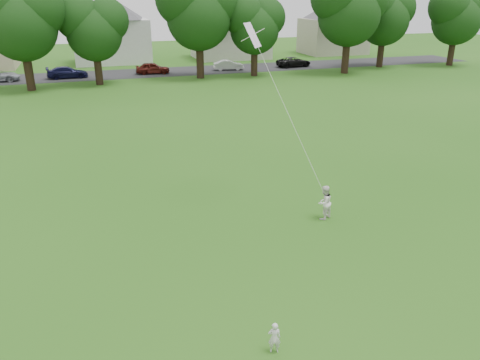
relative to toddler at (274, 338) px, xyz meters
name	(u,v)px	position (x,y,z in m)	size (l,w,h in m)	color
ground	(233,271)	(0.13, 3.85, -0.44)	(160.00, 160.00, 0.00)	#245613
street	(120,74)	(0.13, 45.85, -0.43)	(90.00, 7.00, 0.01)	#2D2D30
toddler	(274,338)	(0.00, 0.00, 0.00)	(0.32, 0.21, 0.87)	silver
older_boy	(324,202)	(4.70, 6.33, 0.27)	(0.68, 0.53, 1.40)	white
kite	(289,115)	(3.71, 7.86, 3.50)	(1.51, 2.09, 6.89)	white
tree_row	(183,14)	(6.33, 40.17, 6.07)	(81.59, 9.45, 11.16)	black
parked_cars	(100,71)	(-1.99, 44.85, 0.16)	(53.80, 2.44, 1.27)	black
house_row	(117,25)	(1.03, 55.85, 4.23)	(76.46, 13.95, 9.76)	silver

